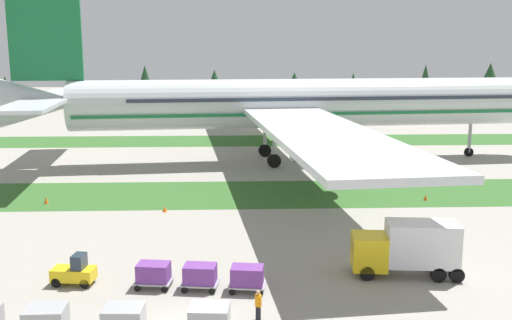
% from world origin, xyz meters
% --- Properties ---
extents(grass_strip_near, '(320.00, 11.48, 0.01)m').
position_xyz_m(grass_strip_near, '(0.00, 28.99, 0.00)').
color(grass_strip_near, '#336028').
rests_on(grass_strip_near, ground).
extents(grass_strip_far, '(320.00, 11.48, 0.01)m').
position_xyz_m(grass_strip_far, '(0.00, 63.95, 0.00)').
color(grass_strip_far, '#336028').
rests_on(grass_strip_far, ground).
extents(airliner, '(70.00, 85.96, 21.28)m').
position_xyz_m(airliner, '(9.24, 46.22, 7.62)').
color(airliner, silver).
rests_on(airliner, ground).
extents(baggage_tug, '(2.75, 1.63, 1.97)m').
position_xyz_m(baggage_tug, '(-7.39, 6.40, 0.81)').
color(baggage_tug, yellow).
rests_on(baggage_tug, ground).
extents(cargo_dolly_lead, '(2.38, 1.78, 1.55)m').
position_xyz_m(cargo_dolly_lead, '(-2.41, 5.73, 0.92)').
color(cargo_dolly_lead, '#A3A3A8').
rests_on(cargo_dolly_lead, ground).
extents(cargo_dolly_second, '(2.38, 1.78, 1.55)m').
position_xyz_m(cargo_dolly_second, '(0.47, 5.35, 0.92)').
color(cargo_dolly_second, '#A3A3A8').
rests_on(cargo_dolly_second, ground).
extents(cargo_dolly_third, '(2.38, 1.78, 1.55)m').
position_xyz_m(cargo_dolly_third, '(3.34, 4.97, 0.92)').
color(cargo_dolly_third, '#A3A3A8').
rests_on(cargo_dolly_third, ground).
extents(catering_truck, '(7.15, 2.99, 3.58)m').
position_xyz_m(catering_truck, '(13.72, 7.04, 1.95)').
color(catering_truck, yellow).
rests_on(catering_truck, ground).
extents(ground_crew_marshaller, '(0.36, 0.51, 1.74)m').
position_xyz_m(ground_crew_marshaller, '(3.84, 1.01, 0.95)').
color(ground_crew_marshaller, black).
rests_on(ground_crew_marshaller, ground).
extents(taxiway_marker_0, '(0.44, 0.44, 0.52)m').
position_xyz_m(taxiway_marker_0, '(-3.69, 22.74, 0.26)').
color(taxiway_marker_0, orange).
rests_on(taxiway_marker_0, ground).
extents(taxiway_marker_1, '(0.44, 0.44, 0.68)m').
position_xyz_m(taxiway_marker_1, '(-15.30, 26.01, 0.34)').
color(taxiway_marker_1, orange).
rests_on(taxiway_marker_1, ground).
extents(taxiway_marker_2, '(0.44, 0.44, 0.56)m').
position_xyz_m(taxiway_marker_2, '(21.21, 25.85, 0.28)').
color(taxiway_marker_2, orange).
rests_on(taxiway_marker_2, ground).
extents(distant_tree_line, '(193.44, 10.55, 12.30)m').
position_xyz_m(distant_tree_line, '(-7.34, 102.47, 6.74)').
color(distant_tree_line, '#4C3823').
rests_on(distant_tree_line, ground).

